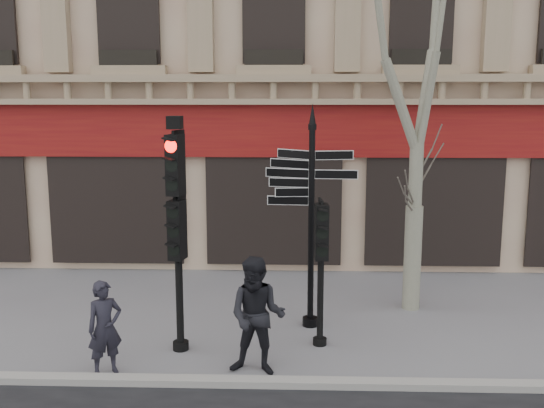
{
  "coord_description": "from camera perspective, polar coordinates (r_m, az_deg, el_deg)",
  "views": [
    {
      "loc": [
        0.45,
        -10.09,
        4.35
      ],
      "look_at": [
        0.1,
        0.6,
        2.5
      ],
      "focal_mm": 40.0,
      "sensor_mm": 36.0,
      "label": 1
    }
  ],
  "objects": [
    {
      "name": "plane_tree",
      "position": [
        12.68,
        13.97,
        16.78
      ],
      "size": [
        3.19,
        3.19,
        8.48
      ],
      "color": "#9C957F",
      "rests_on": "ground"
    },
    {
      "name": "fingerpost",
      "position": [
        11.35,
        3.76,
        2.33
      ],
      "size": [
        2.18,
        2.18,
        4.29
      ],
      "rotation": [
        0.0,
        0.0,
        -0.25
      ],
      "color": "black",
      "rests_on": "ground"
    },
    {
      "name": "ground",
      "position": [
        11.0,
        -0.63,
        -13.5
      ],
      "size": [
        80.0,
        80.0,
        0.0
      ],
      "primitive_type": "plane",
      "color": "slate",
      "rests_on": "ground"
    },
    {
      "name": "traffic_signal_secondary",
      "position": [
        10.65,
        4.64,
        -4.09
      ],
      "size": [
        0.45,
        0.34,
        2.58
      ],
      "rotation": [
        0.0,
        0.0,
        0.07
      ],
      "color": "black",
      "rests_on": "ground"
    },
    {
      "name": "kerb",
      "position": [
        9.7,
        -1.01,
        -16.44
      ],
      "size": [
        80.0,
        0.25,
        0.12
      ],
      "primitive_type": "cube",
      "color": "gray",
      "rests_on": "ground"
    },
    {
      "name": "pedestrian_a",
      "position": [
        10.18,
        -15.46,
        -11.17
      ],
      "size": [
        0.67,
        0.62,
        1.54
      ],
      "primitive_type": "imported",
      "rotation": [
        0.0,
        0.0,
        0.61
      ],
      "color": "black",
      "rests_on": "ground"
    },
    {
      "name": "traffic_signal_main",
      "position": [
        10.36,
        -8.93,
        -0.15
      ],
      "size": [
        0.51,
        0.41,
        4.08
      ],
      "rotation": [
        0.0,
        0.0,
        -0.22
      ],
      "color": "black",
      "rests_on": "ground"
    },
    {
      "name": "pedestrian_b",
      "position": [
        9.77,
        -1.4,
        -10.51
      ],
      "size": [
        1.04,
        0.87,
        1.92
      ],
      "primitive_type": "imported",
      "rotation": [
        0.0,
        0.0,
        -0.17
      ],
      "color": "black",
      "rests_on": "ground"
    }
  ]
}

